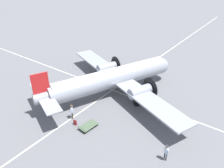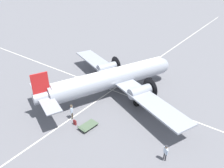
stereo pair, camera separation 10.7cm
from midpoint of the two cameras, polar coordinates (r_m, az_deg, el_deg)
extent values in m
plane|color=slate|center=(29.88, 0.10, -2.57)|extent=(300.00, 300.00, 0.00)
cube|color=silver|center=(30.44, 1.00, -1.93)|extent=(120.00, 0.16, 0.01)
cube|color=silver|center=(30.18, -0.77, -2.23)|extent=(0.16, 120.00, 0.01)
cylinder|color=#9399A3|center=(28.75, 0.11, 1.30)|extent=(8.76, 16.56, 2.36)
cylinder|color=white|center=(28.46, 0.11, 2.46)|extent=(7.79, 15.53, 1.65)
sphere|color=#9399A3|center=(33.47, 12.74, 4.72)|extent=(2.24, 2.24, 2.24)
cylinder|color=#9399A3|center=(25.97, -16.23, -2.97)|extent=(2.48, 3.56, 1.30)
cube|color=red|center=(25.06, -18.09, -0.13)|extent=(0.85, 1.77, 2.71)
cube|color=#9399A3|center=(25.84, -17.14, -2.99)|extent=(7.68, 4.49, 0.10)
cube|color=#9399A3|center=(29.47, 2.18, 1.36)|extent=(23.05, 11.74, 0.20)
cylinder|color=#9399A3|center=(32.72, -1.23, 4.36)|extent=(2.32, 3.18, 1.30)
cylinder|color=black|center=(33.46, 1.15, 4.94)|extent=(2.53, 1.09, 2.73)
sphere|color=black|center=(33.53, 1.37, 4.99)|extent=(0.45, 0.45, 0.45)
cylinder|color=#9399A3|center=(26.75, 7.40, -1.93)|extent=(2.32, 3.18, 1.30)
cylinder|color=black|center=(27.65, 10.03, -1.05)|extent=(2.53, 1.09, 2.73)
sphere|color=black|center=(27.74, 10.26, -0.98)|extent=(0.45, 0.45, 0.45)
cylinder|color=#4C4C51|center=(33.02, -1.65, 2.69)|extent=(0.18, 0.18, 0.94)
cylinder|color=black|center=(33.23, -1.64, 1.97)|extent=(0.70, 1.13, 1.10)
cylinder|color=#4C4C51|center=(27.11, 6.78, -3.89)|extent=(0.18, 0.18, 0.94)
cylinder|color=black|center=(27.37, 6.72, -4.71)|extent=(0.70, 1.13, 1.10)
cylinder|color=#4C4C51|center=(32.95, 10.06, 1.71)|extent=(0.14, 0.14, 0.87)
cylinder|color=black|center=(33.15, 9.99, 1.05)|extent=(0.44, 0.72, 0.70)
cylinder|color=#2D2D33|center=(21.35, 13.62, -17.67)|extent=(0.12, 0.12, 0.80)
cylinder|color=#2D2D33|center=(21.22, 13.99, -18.07)|extent=(0.12, 0.12, 0.80)
cube|color=silver|center=(20.79, 14.04, -16.54)|extent=(0.43, 0.36, 0.60)
sphere|color=tan|center=(20.48, 14.19, -15.68)|extent=(0.27, 0.27, 0.27)
cylinder|color=silver|center=(20.94, 13.64, -16.19)|extent=(0.09, 0.09, 0.57)
cylinder|color=silver|center=(20.68, 14.42, -17.01)|extent=(0.09, 0.09, 0.57)
cube|color=maroon|center=(20.78, 14.29, -16.30)|extent=(0.05, 0.03, 0.39)
cylinder|color=#2D2D33|center=(20.40, 14.23, -15.45)|extent=(0.39, 0.39, 0.07)
cylinder|color=#473D2D|center=(25.54, -10.30, -8.15)|extent=(0.12, 0.12, 0.84)
cylinder|color=#473D2D|center=(25.73, -10.19, -7.82)|extent=(0.12, 0.12, 0.84)
cube|color=silver|center=(25.20, -10.39, -6.65)|extent=(0.39, 0.44, 0.63)
sphere|color=tan|center=(24.94, -10.48, -5.79)|extent=(0.28, 0.28, 0.28)
cylinder|color=silver|center=(25.02, -10.50, -7.04)|extent=(0.10, 0.10, 0.60)
cylinder|color=silver|center=(25.42, -10.27, -6.38)|extent=(0.10, 0.10, 0.60)
cylinder|color=#473D2D|center=(24.87, -10.51, -5.56)|extent=(0.41, 0.41, 0.07)
cube|color=maroon|center=(24.71, -9.56, -9.89)|extent=(0.40, 0.15, 0.59)
cube|color=#551515|center=(24.51, -9.62, -9.30)|extent=(0.14, 0.11, 0.02)
cube|color=#4C6047|center=(24.14, -6.10, -10.69)|extent=(1.39, 2.16, 0.04)
cube|color=#4C6047|center=(23.50, -7.96, -11.35)|extent=(1.18, 0.16, 0.04)
cylinder|color=#4C6047|center=(23.92, -8.84, -10.94)|extent=(0.04, 0.04, 0.22)
cylinder|color=#4C6047|center=(23.24, -7.02, -12.19)|extent=(0.04, 0.04, 0.22)
cylinder|color=black|center=(24.91, -5.48, -9.67)|extent=(0.09, 0.28, 0.28)
cylinder|color=black|center=(24.36, -3.94, -10.63)|extent=(0.09, 0.28, 0.28)
cylinder|color=black|center=(24.15, -8.25, -11.33)|extent=(0.09, 0.28, 0.28)
cylinder|color=black|center=(23.58, -6.72, -12.37)|extent=(0.09, 0.28, 0.28)
camera|label=1|loc=(0.05, -89.89, 0.06)|focal=35.00mm
camera|label=2|loc=(0.05, 90.11, -0.06)|focal=35.00mm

